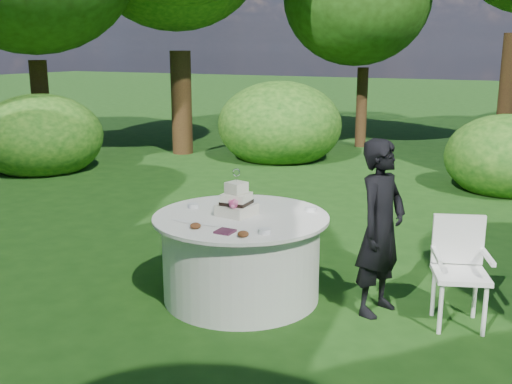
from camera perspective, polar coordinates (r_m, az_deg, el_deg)
ground at (r=5.55m, az=-1.40°, el=-9.91°), size 80.00×80.00×0.00m
napkins at (r=4.81m, az=-2.96°, el=-3.77°), size 0.14×0.14×0.02m
feather_plume at (r=5.08m, az=-5.87°, el=-2.94°), size 0.48×0.07×0.01m
guest at (r=5.11m, az=11.79°, el=-3.37°), size 0.49×0.62×1.50m
table at (r=5.41m, az=-1.42°, el=-6.14°), size 1.56×1.56×0.77m
cake at (r=5.28m, az=-1.87°, el=-1.02°), size 0.33×0.33×0.42m
chair at (r=5.16m, az=18.79°, el=-6.36°), size 0.53×0.53×0.89m
votives at (r=5.39m, az=-0.50°, el=-1.73°), size 1.11×0.97×0.04m
petal_cups at (r=4.81m, az=-3.56°, el=-3.61°), size 0.54×0.11×0.05m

